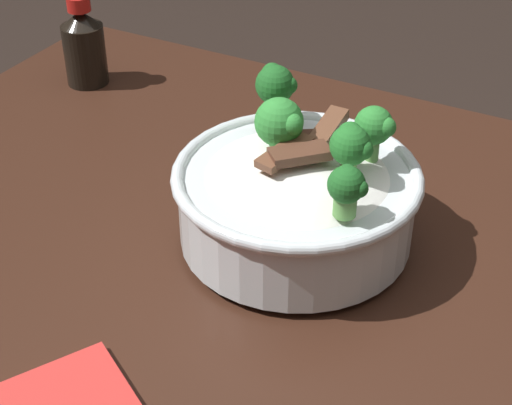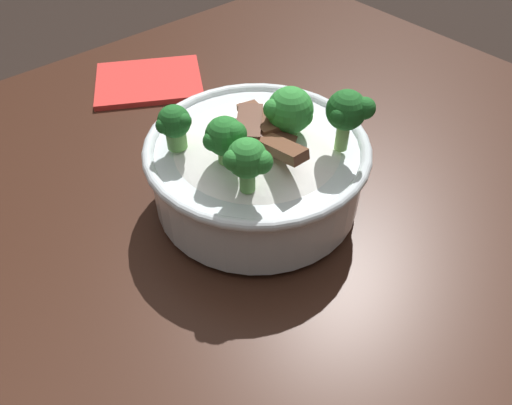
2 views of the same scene
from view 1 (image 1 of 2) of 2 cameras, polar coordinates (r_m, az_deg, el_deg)
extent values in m
cube|color=#381E14|center=(0.73, 10.73, -10.05)|extent=(1.28, 0.78, 0.06)
cube|color=#381E14|center=(1.38, -8.99, -5.49)|extent=(0.09, 0.09, 0.70)
cylinder|color=silver|center=(0.78, 2.75, -2.58)|extent=(0.11, 0.11, 0.01)
cylinder|color=silver|center=(0.75, 2.83, -0.26)|extent=(0.22, 0.22, 0.07)
torus|color=silver|center=(0.73, 2.91, 1.95)|extent=(0.23, 0.23, 0.01)
ellipsoid|color=white|center=(0.74, 2.87, 0.90)|extent=(0.19, 0.19, 0.06)
cube|color=#563323|center=(0.71, 3.11, 3.45)|extent=(0.06, 0.06, 0.01)
cube|color=brown|center=(0.75, 4.89, 4.93)|extent=(0.02, 0.07, 0.02)
cube|color=brown|center=(0.72, 2.06, 3.58)|extent=(0.03, 0.06, 0.01)
cube|color=#4C2B1E|center=(0.74, 3.68, 4.13)|extent=(0.04, 0.05, 0.02)
cylinder|color=#6BA84C|center=(0.72, 6.53, 2.48)|extent=(0.01, 0.01, 0.02)
sphere|color=#237028|center=(0.70, 6.65, 4.03)|extent=(0.04, 0.04, 0.04)
sphere|color=#237028|center=(0.70, 7.55, 3.71)|extent=(0.02, 0.02, 0.02)
sphere|color=#237028|center=(0.71, 6.63, 4.78)|extent=(0.02, 0.02, 0.02)
cylinder|color=#5B9947|center=(0.75, 8.14, 3.84)|extent=(0.01, 0.01, 0.02)
sphere|color=#2D8433|center=(0.73, 8.29, 5.41)|extent=(0.04, 0.04, 0.04)
sphere|color=#2D8433|center=(0.73, 9.14, 5.26)|extent=(0.02, 0.02, 0.02)
sphere|color=#2D8433|center=(0.74, 8.19, 5.86)|extent=(0.02, 0.02, 0.02)
cylinder|color=#5B9947|center=(0.67, 6.29, -0.17)|extent=(0.02, 0.02, 0.02)
sphere|color=#1E6023|center=(0.66, 6.40, 1.26)|extent=(0.03, 0.03, 0.03)
sphere|color=#1E6023|center=(0.66, 7.27, 0.99)|extent=(0.02, 0.02, 0.02)
sphere|color=#1E6023|center=(0.67, 6.44, 2.08)|extent=(0.02, 0.02, 0.02)
cylinder|color=#7AB256|center=(0.79, 1.31, 6.48)|extent=(0.01, 0.01, 0.03)
sphere|color=#1E6023|center=(0.78, 1.34, 8.31)|extent=(0.04, 0.04, 0.04)
sphere|color=#1E6023|center=(0.77, 2.32, 8.25)|extent=(0.02, 0.02, 0.02)
sphere|color=#1E6023|center=(0.79, 1.14, 9.09)|extent=(0.02, 0.02, 0.02)
cylinder|color=#5B9947|center=(0.75, 1.60, 4.10)|extent=(0.02, 0.02, 0.02)
sphere|color=green|center=(0.74, 1.63, 5.69)|extent=(0.05, 0.05, 0.05)
sphere|color=green|center=(0.72, 2.55, 5.52)|extent=(0.02, 0.02, 0.02)
sphere|color=green|center=(0.75, 1.78, 6.00)|extent=(0.02, 0.02, 0.02)
cylinder|color=black|center=(1.07, -11.95, 10.17)|extent=(0.05, 0.05, 0.08)
cone|color=black|center=(1.05, -12.27, 12.58)|extent=(0.05, 0.05, 0.02)
cylinder|color=red|center=(1.05, -12.40, 13.54)|extent=(0.03, 0.03, 0.02)
camera|label=2|loc=(0.86, 30.74, 24.30)|focal=34.23mm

